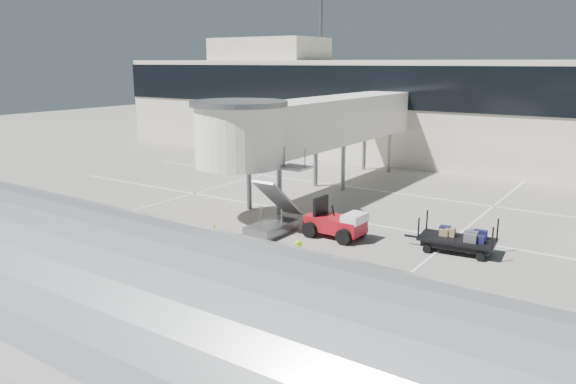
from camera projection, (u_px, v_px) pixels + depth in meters
name	position (u px, v px, depth m)	size (l,w,h in m)	color
ground	(225.00, 272.00, 21.57)	(140.00, 140.00, 0.00)	gray
lane_markings	(330.00, 215.00, 29.49)	(40.00, 30.00, 0.02)	silver
terminal	(462.00, 110.00, 45.06)	(64.00, 12.11, 15.20)	beige
jet_bridge	(307.00, 125.00, 32.68)	(5.70, 20.40, 6.03)	white
baggage_tug	(336.00, 224.00, 25.66)	(2.81, 1.84, 1.80)	maroon
suitcase_cart	(455.00, 241.00, 23.69)	(3.88, 1.86, 1.50)	black
box_cart_near	(169.00, 252.00, 21.97)	(4.09, 2.87, 1.60)	black
box_cart_far	(124.00, 237.00, 24.18)	(3.45, 2.21, 1.33)	black
ground_worker	(298.00, 262.00, 20.24)	(0.60, 0.39, 1.65)	#B1EA18
belt_loader	(256.00, 145.00, 49.81)	(3.88, 2.70, 1.76)	maroon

